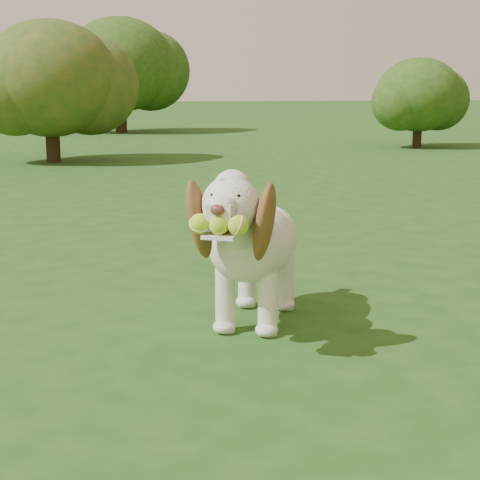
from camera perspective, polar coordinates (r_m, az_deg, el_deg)
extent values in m
plane|color=#1F4614|center=(3.44, -5.07, -6.58)|extent=(80.00, 80.00, 0.00)
ellipsoid|color=silver|center=(3.53, 1.24, -0.18)|extent=(0.51, 0.68, 0.32)
ellipsoid|color=silver|center=(3.31, 0.38, -0.32)|extent=(0.40, 0.40, 0.31)
ellipsoid|color=silver|center=(3.74, 1.94, 0.30)|extent=(0.37, 0.37, 0.29)
cylinder|color=silver|center=(3.18, -0.12, 0.72)|extent=(0.24, 0.29, 0.25)
sphere|color=silver|center=(3.04, -0.66, 2.54)|extent=(0.29, 0.29, 0.22)
sphere|color=silver|center=(3.05, -0.57, 3.70)|extent=(0.19, 0.19, 0.14)
cube|color=silver|center=(2.92, -1.26, 2.09)|extent=(0.13, 0.15, 0.06)
ellipsoid|color=#592D28|center=(2.86, -1.62, 2.15)|extent=(0.06, 0.05, 0.04)
cube|color=silver|center=(2.93, -1.32, 0.36)|extent=(0.16, 0.17, 0.01)
ellipsoid|color=brown|center=(3.10, -2.93, 1.47)|extent=(0.19, 0.20, 0.34)
ellipsoid|color=brown|center=(3.03, 1.75, 1.27)|extent=(0.16, 0.24, 0.34)
cylinder|color=silver|center=(3.86, 2.33, 1.19)|extent=(0.11, 0.16, 0.12)
cylinder|color=silver|center=(3.40, -1.07, -4.30)|extent=(0.11, 0.11, 0.28)
cylinder|color=silver|center=(3.36, 1.98, -4.49)|extent=(0.11, 0.11, 0.28)
cylinder|color=silver|center=(3.79, 0.49, -2.70)|extent=(0.11, 0.11, 0.28)
cylinder|color=silver|center=(3.75, 3.24, -2.86)|extent=(0.11, 0.11, 0.28)
sphere|color=#BFCB24|center=(2.90, -2.89, 1.16)|extent=(0.10, 0.10, 0.08)
sphere|color=#BFCB24|center=(2.88, -1.52, 1.10)|extent=(0.10, 0.10, 0.08)
sphere|color=#BFCB24|center=(2.87, -0.13, 1.04)|extent=(0.10, 0.10, 0.08)
cylinder|color=#382314|center=(13.27, 12.49, 7.43)|extent=(0.14, 0.14, 0.46)
ellipsoid|color=#1D4515|center=(13.25, 12.60, 10.06)|extent=(1.37, 1.37, 1.17)
cylinder|color=#382314|center=(10.88, -13.17, 6.97)|extent=(0.18, 0.18, 0.59)
ellipsoid|color=#1D4515|center=(10.86, -13.36, 11.12)|extent=(1.77, 1.77, 1.51)
cylinder|color=#382314|center=(17.01, -8.47, 8.85)|extent=(0.24, 0.24, 0.76)
ellipsoid|color=#1D4515|center=(17.00, -8.57, 12.25)|extent=(2.27, 2.27, 1.93)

